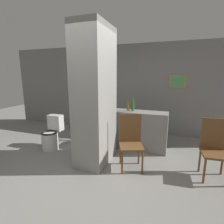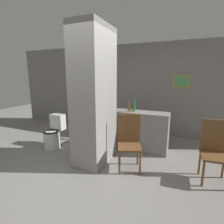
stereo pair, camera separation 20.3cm
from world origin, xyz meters
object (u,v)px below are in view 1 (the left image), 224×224
chair_by_doorway (215,147)px  bottle_tall (133,106)px  toilet (52,135)px  bicycle (97,129)px  chair_near_pillar (131,140)px

chair_by_doorway → bottle_tall: (-1.57, 0.72, 0.49)m
toilet → chair_by_doorway: (3.37, -0.06, 0.21)m
bottle_tall → bicycle: bearing=175.1°
toilet → chair_near_pillar: bearing=-6.2°
toilet → chair_near_pillar: (1.96, -0.21, 0.21)m
chair_by_doorway → toilet: bearing=174.5°
chair_near_pillar → bicycle: chair_near_pillar is taller
chair_by_doorway → chair_near_pillar: bearing=-178.3°
bottle_tall → chair_near_pillar: bearing=-79.2°
chair_near_pillar → bicycle: 1.49m
chair_near_pillar → bicycle: (-1.12, 0.95, -0.21)m
bottle_tall → toilet: bearing=-159.9°
chair_by_doorway → bicycle: size_ratio=0.61×
toilet → bottle_tall: 2.04m
chair_near_pillar → bicycle: bearing=118.3°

